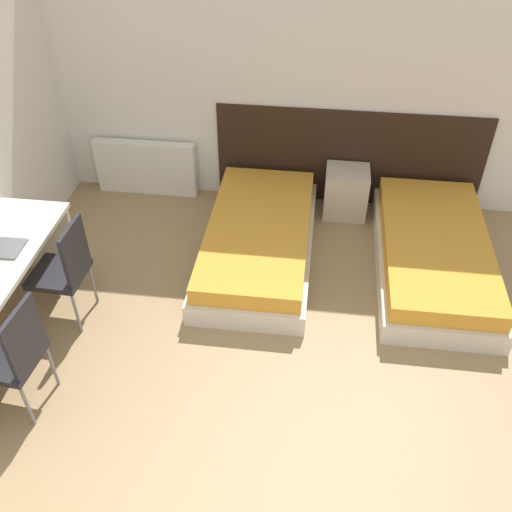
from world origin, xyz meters
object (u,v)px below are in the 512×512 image
(nightstand, at_px, (346,192))
(bed_near_window, at_px, (258,240))
(chair_near_notebook, at_px, (14,353))
(bed_near_door, at_px, (433,254))
(chair_near_laptop, at_px, (65,268))

(nightstand, bearing_deg, bed_near_window, -134.71)
(nightstand, bearing_deg, chair_near_notebook, -129.72)
(bed_near_window, relative_size, bed_near_door, 1.00)
(bed_near_window, xyz_separation_m, nightstand, (0.79, 0.80, 0.07))
(bed_near_window, relative_size, nightstand, 3.96)
(bed_near_window, bearing_deg, nightstand, 45.29)
(nightstand, distance_m, chair_near_notebook, 3.46)
(chair_near_notebook, bearing_deg, chair_near_laptop, 95.20)
(bed_near_door, relative_size, chair_near_notebook, 2.14)
(bed_near_window, xyz_separation_m, bed_near_door, (1.59, 0.00, 0.00))
(bed_near_window, height_order, bed_near_door, same)
(bed_near_window, bearing_deg, bed_near_door, 0.00)
(chair_near_notebook, bearing_deg, bed_near_door, 36.89)
(chair_near_laptop, bearing_deg, nightstand, 41.26)
(bed_near_door, distance_m, nightstand, 1.13)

